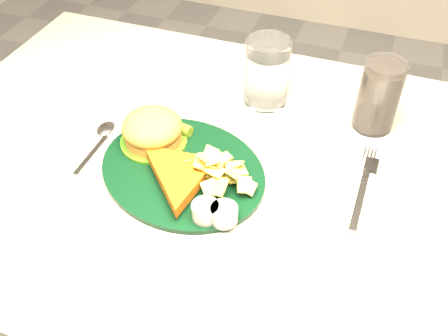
# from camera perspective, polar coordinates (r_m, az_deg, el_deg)

# --- Properties ---
(table) EXTENTS (1.20, 0.80, 0.75)m
(table) POSITION_cam_1_polar(r_m,az_deg,el_deg) (1.17, 0.69, -13.11)
(table) COLOR gray
(table) RESTS_ON ground
(dinner_plate) EXTENTS (0.38, 0.35, 0.07)m
(dinner_plate) POSITION_cam_1_polar(r_m,az_deg,el_deg) (0.85, -4.86, 1.17)
(dinner_plate) COLOR black
(dinner_plate) RESTS_ON table
(water_glass) EXTENTS (0.11, 0.11, 0.14)m
(water_glass) POSITION_cam_1_polar(r_m,az_deg,el_deg) (0.99, 4.95, 10.84)
(water_glass) COLOR silver
(water_glass) RESTS_ON table
(cola_glass) EXTENTS (0.09, 0.09, 0.14)m
(cola_glass) POSITION_cam_1_polar(r_m,az_deg,el_deg) (0.96, 17.27, 7.86)
(cola_glass) COLOR black
(cola_glass) RESTS_ON table
(fork_napkin) EXTENTS (0.14, 0.18, 0.01)m
(fork_napkin) POSITION_cam_1_polar(r_m,az_deg,el_deg) (0.85, 15.33, -3.12)
(fork_napkin) COLOR white
(fork_napkin) RESTS_ON table
(spoon) EXTENTS (0.04, 0.15, 0.01)m
(spoon) POSITION_cam_1_polar(r_m,az_deg,el_deg) (0.93, -14.96, 1.57)
(spoon) COLOR silver
(spoon) RESTS_ON table
(wrapped_straw) EXTENTS (0.23, 0.13, 0.01)m
(wrapped_straw) POSITION_cam_1_polar(r_m,az_deg,el_deg) (1.00, 4.33, 6.68)
(wrapped_straw) COLOR silver
(wrapped_straw) RESTS_ON table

